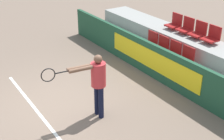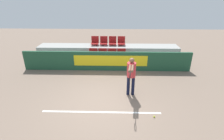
{
  "view_description": "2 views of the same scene",
  "coord_description": "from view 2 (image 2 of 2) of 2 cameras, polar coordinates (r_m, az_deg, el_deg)",
  "views": [
    {
      "loc": [
        6.71,
        -2.62,
        4.44
      ],
      "look_at": [
        0.51,
        1.5,
        0.79
      ],
      "focal_mm": 50.0,
      "sensor_mm": 36.0,
      "label": 1
    },
    {
      "loc": [
        0.52,
        -5.63,
        3.95
      ],
      "look_at": [
        0.34,
        1.46,
        0.78
      ],
      "focal_mm": 28.0,
      "sensor_mm": 36.0,
      "label": 2
    }
  ],
  "objects": [
    {
      "name": "tennis_ball",
      "position": [
        6.39,
        13.63,
        -14.57
      ],
      "size": [
        0.07,
        0.07,
        0.07
      ],
      "color": "#CCDB33",
      "rests_on": "ground"
    },
    {
      "name": "court_baseline",
      "position": [
        6.47,
        -3.54,
        -13.56
      ],
      "size": [
        4.29,
        0.08,
        0.01
      ],
      "color": "white",
      "rests_on": "ground"
    },
    {
      "name": "stadium_chair_3",
      "position": [
        10.12,
        3.15,
        5.12
      ],
      "size": [
        0.46,
        0.42,
        0.54
      ],
      "color": "#333333",
      "rests_on": "bleacher_tier_front"
    },
    {
      "name": "stadium_chair_0",
      "position": [
        10.2,
        -6.17,
        5.18
      ],
      "size": [
        0.46,
        0.42,
        0.54
      ],
      "color": "#333333",
      "rests_on": "bleacher_tier_front"
    },
    {
      "name": "stadium_chair_2",
      "position": [
        10.11,
        0.03,
        5.16
      ],
      "size": [
        0.46,
        0.42,
        0.54
      ],
      "color": "#333333",
      "rests_on": "bleacher_tier_front"
    },
    {
      "name": "stadium_chair_5",
      "position": [
        11.03,
        -2.71,
        9.22
      ],
      "size": [
        0.46,
        0.42,
        0.54
      ],
      "color": "#333333",
      "rests_on": "bleacher_tier_middle"
    },
    {
      "name": "tennis_player",
      "position": [
        6.95,
        6.29,
        -0.99
      ],
      "size": [
        0.36,
        1.51,
        1.64
      ],
      "rotation": [
        0.0,
        0.0,
        -0.13
      ],
      "color": "black",
      "rests_on": "ground"
    },
    {
      "name": "stadium_chair_1",
      "position": [
        10.14,
        -3.08,
        5.18
      ],
      "size": [
        0.46,
        0.42,
        0.54
      ],
      "color": "#333333",
      "rests_on": "bleacher_tier_front"
    },
    {
      "name": "ground_plane",
      "position": [
        6.9,
        -3.17,
        -10.93
      ],
      "size": [
        30.0,
        30.0,
        0.0
      ],
      "primitive_type": "plane",
      "color": "#7A6656"
    },
    {
      "name": "bleacher_tier_middle",
      "position": [
        11.08,
        -1.27,
        5.68
      ],
      "size": [
        8.65,
        1.07,
        0.91
      ],
      "color": "#9E9E99",
      "rests_on": "ground"
    },
    {
      "name": "stadium_chair_4",
      "position": [
        11.09,
        -5.57,
        9.21
      ],
      "size": [
        0.46,
        0.42,
        0.54
      ],
      "color": "#333333",
      "rests_on": "bleacher_tier_middle"
    },
    {
      "name": "stadium_chair_6",
      "position": [
        11.01,
        0.18,
        9.21
      ],
      "size": [
        0.46,
        0.42,
        0.54
      ],
      "color": "#333333",
      "rests_on": "bleacher_tier_middle"
    },
    {
      "name": "bleacher_tier_front",
      "position": [
        10.15,
        -1.54,
        2.55
      ],
      "size": [
        8.65,
        1.07,
        0.45
      ],
      "color": "#9E9E99",
      "rests_on": "ground"
    },
    {
      "name": "barrier_wall",
      "position": [
        9.47,
        -1.71,
        2.91
      ],
      "size": [
        9.05,
        0.14,
        1.06
      ],
      "color": "#1E4C33",
      "rests_on": "ground"
    },
    {
      "name": "stadium_chair_7",
      "position": [
        11.01,
        3.07,
        9.18
      ],
      "size": [
        0.46,
        0.42,
        0.54
      ],
      "color": "#333333",
      "rests_on": "bleacher_tier_middle"
    }
  ]
}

